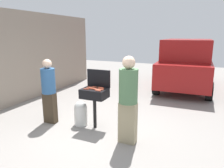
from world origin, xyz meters
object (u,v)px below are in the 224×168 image
Objects in this scene: hot_dog_4 at (97,90)px; hot_dog_8 at (100,90)px; hot_dog_0 at (95,87)px; hot_dog_2 at (101,88)px; hot_dog_12 at (98,91)px; hot_dog_6 at (90,87)px; hot_dog_10 at (86,89)px; hot_dog_11 at (89,88)px; hot_dog_13 at (102,88)px; hot_dog_1 at (98,90)px; hot_dog_3 at (96,89)px; person_right at (128,97)px; hot_dog_5 at (101,89)px; parked_minivan at (186,64)px; hot_dog_7 at (93,89)px; person_left at (49,89)px; bbq_grill at (94,95)px; propane_tank at (81,113)px; hot_dog_9 at (92,88)px.

hot_dog_4 is 0.07m from hot_dog_8.
hot_dog_0 and hot_dog_4 have the same top height.
hot_dog_2 and hot_dog_12 have the same top height.
hot_dog_6 is 1.00× the size of hot_dog_10.
hot_dog_11 is 1.00× the size of hot_dog_12.
hot_dog_10 is (-0.27, -0.04, 0.00)m from hot_dog_4.
hot_dog_13 is at bearing 24.36° from hot_dog_11.
hot_dog_1 is 1.00× the size of hot_dog_13.
hot_dog_6 is (-0.31, 0.18, 0.00)m from hot_dog_1.
person_right is at bearing -19.17° from hot_dog_3.
hot_dog_4 is 0.07× the size of person_right.
hot_dog_5 is at bearing -70.35° from hot_dog_13.
hot_dog_11 is 5.30m from parked_minivan.
hot_dog_0 is 1.00× the size of hot_dog_13.
hot_dog_13 is at bearing 46.45° from hot_dog_7.
person_left reaches higher than hot_dog_12.
hot_dog_5 is 0.31m from hot_dog_6.
hot_dog_6 is at bearing 174.45° from hot_dog_5.
hot_dog_6 is (-0.27, 0.14, 0.00)m from hot_dog_4.
hot_dog_1 is at bearing 2.24° from hot_dog_10.
hot_dog_11 is (-0.12, -0.04, 0.16)m from bbq_grill.
hot_dog_3 is 0.18m from hot_dog_11.
person_left reaches higher than propane_tank.
hot_dog_6 reaches higher than propane_tank.
hot_dog_4 is at bearing -84.73° from hot_dog_2.
hot_dog_8 and hot_dog_10 have the same top height.
hot_dog_5 is at bearing 72.55° from parked_minivan.
hot_dog_3 is (0.06, -0.04, 0.16)m from bbq_grill.
bbq_grill is 7.46× the size of hot_dog_1.
hot_dog_2 and hot_dog_3 have the same top height.
hot_dog_2 is 1.34m from person_left.
hot_dog_12 is at bearing -33.52° from hot_dog_9.
hot_dog_2 is at bearing 33.61° from hot_dog_11.
hot_dog_0 is at bearing 124.81° from hot_dog_3.
bbq_grill is 0.20m from hot_dog_0.
person_right is (0.91, -0.32, -0.00)m from hot_dog_3.
hot_dog_2 is at bearing 95.27° from hot_dog_4.
hot_dog_1 is 0.03× the size of parked_minivan.
hot_dog_4 is at bearing -28.32° from hot_dog_6.
person_right is at bearing -16.08° from hot_dog_11.
hot_dog_13 is 0.86m from propane_tank.
person_right is (1.09, -0.31, -0.00)m from hot_dog_11.
bbq_grill is 7.46× the size of hot_dog_9.
hot_dog_13 is 5.10m from parked_minivan.
hot_dog_1 is 1.00× the size of hot_dog_2.
hot_dog_4 and hot_dog_7 have the same top height.
hot_dog_5 is 1.00× the size of hot_dog_12.
hot_dog_0 is at bearing 62.70° from hot_dog_11.
person_right is (1.01, -0.46, -0.00)m from hot_dog_0.
hot_dog_5 is at bearing 92.46° from hot_dog_12.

